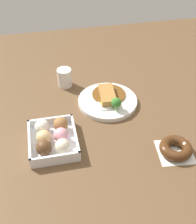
# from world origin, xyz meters

# --- Properties ---
(ground_plane) EXTENTS (1.60, 1.60, 0.00)m
(ground_plane) POSITION_xyz_m (0.00, 0.00, 0.00)
(ground_plane) COLOR brown
(curry_plate) EXTENTS (0.24, 0.24, 0.07)m
(curry_plate) POSITION_xyz_m (0.08, -0.04, 0.02)
(curry_plate) COLOR white
(curry_plate) RESTS_ON ground_plane
(donut_box) EXTENTS (0.19, 0.16, 0.06)m
(donut_box) POSITION_xyz_m (-0.11, 0.20, 0.03)
(donut_box) COLOR white
(donut_box) RESTS_ON ground_plane
(chocolate_ring_donut) EXTENTS (0.13, 0.13, 0.04)m
(chocolate_ring_donut) POSITION_xyz_m (-0.23, -0.20, 0.02)
(chocolate_ring_donut) COLOR white
(chocolate_ring_donut) RESTS_ON ground_plane
(coffee_mug) EXTENTS (0.06, 0.06, 0.08)m
(coffee_mug) POSITION_xyz_m (0.24, 0.12, 0.04)
(coffee_mug) COLOR silver
(coffee_mug) RESTS_ON ground_plane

